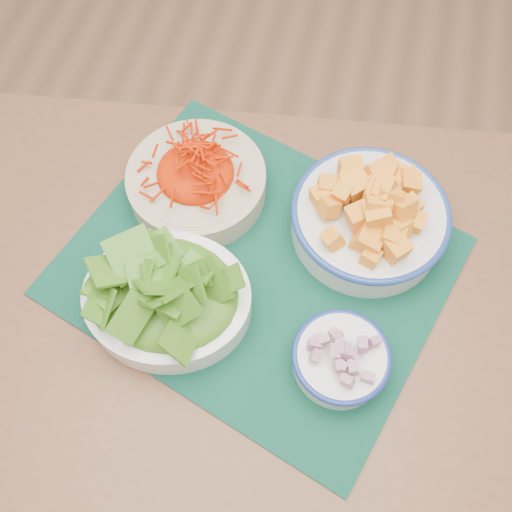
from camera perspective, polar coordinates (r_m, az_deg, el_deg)
The scene contains 7 objects.
ground at distance 1.65m, azimuth -3.88°, elevation -3.28°, with size 4.00×4.00×0.00m, color #AC7753.
table at distance 0.91m, azimuth -0.07°, elevation -8.67°, with size 1.20×0.88×0.75m.
placemat at distance 0.84m, azimuth 0.00°, elevation -0.99°, with size 0.52×0.43×0.00m, color black.
carrot_bowl at distance 0.87m, azimuth -6.02°, elevation 7.88°, with size 0.27×0.27×0.09m.
squash_bowl at distance 0.84m, azimuth 11.47°, elevation 4.38°, with size 0.27×0.27×0.12m.
lettuce_bowl at distance 0.78m, azimuth -8.95°, elevation -3.85°, with size 0.25×0.23×0.10m.
onion_bowl at distance 0.76m, azimuth 8.51°, elevation -10.00°, with size 0.13×0.13×0.07m.
Camera 1 is at (0.26, -0.62, 1.51)m, focal length 40.00 mm.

